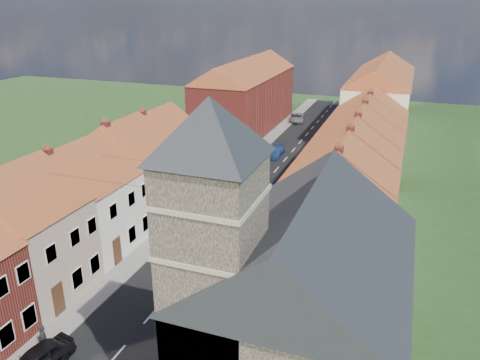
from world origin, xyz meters
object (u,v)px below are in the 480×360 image
at_px(car_near, 38,360).
at_px(pedestrian_left, 43,340).
at_px(church, 292,287).
at_px(lamppost, 192,178).
at_px(car_mid, 239,188).
at_px(car_far, 275,152).
at_px(car_distant, 297,118).

bearing_deg(car_near, pedestrian_left, 128.36).
height_order(church, lamppost, church).
bearing_deg(car_mid, car_far, 97.02).
bearing_deg(car_mid, car_distant, 100.13).
xyz_separation_m(lamppost, car_distant, (0.61, 36.93, -2.91)).
xyz_separation_m(car_near, car_mid, (1.70, 25.79, 0.09)).
xyz_separation_m(church, car_near, (-12.56, -3.47, -5.20)).
bearing_deg(church, car_near, -164.55).
height_order(car_mid, car_distant, car_mid).
xyz_separation_m(car_near, pedestrian_left, (-0.50, 1.04, 0.32)).
bearing_deg(lamppost, pedestrian_left, -89.66).
bearing_deg(car_mid, lamppost, -105.24).
height_order(car_near, car_distant, car_near).
height_order(church, car_distant, church).
relative_size(lamppost, pedestrian_left, 3.44).
bearing_deg(lamppost, car_near, -88.26).
bearing_deg(church, car_mid, 115.94).
relative_size(church, pedestrian_left, 8.72).
height_order(church, car_far, church).
distance_m(church, car_far, 37.41).
bearing_deg(car_far, church, -73.19).
height_order(lamppost, car_far, lamppost).
distance_m(car_distant, pedestrian_left, 56.04).
relative_size(car_distant, pedestrian_left, 2.58).
height_order(car_far, car_distant, car_distant).
xyz_separation_m(lamppost, car_far, (2.31, 18.74, -2.93)).
bearing_deg(car_near, car_mid, 98.95).
relative_size(car_mid, pedestrian_left, 2.65).
relative_size(lamppost, car_mid, 1.30).
height_order(lamppost, car_mid, lamppost).
distance_m(car_mid, pedestrian_left, 24.85).
relative_size(church, car_mid, 3.30).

